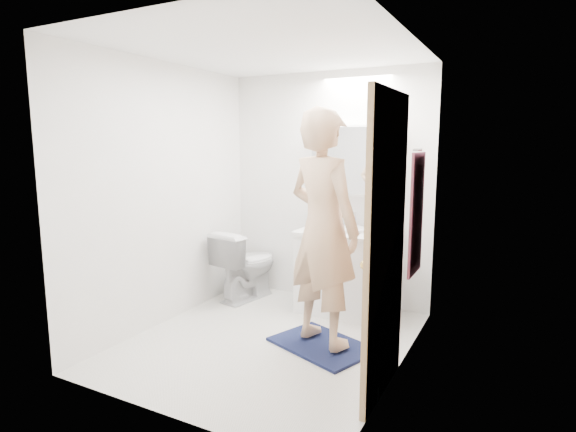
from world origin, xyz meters
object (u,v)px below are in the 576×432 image
Objects in this scene: person at (323,228)px; soap_bottle_a at (329,217)px; vanity_cabinet at (346,274)px; toothbrush_cup at (370,225)px; toilet at (246,264)px; medicine_cabinet at (353,161)px; soap_bottle_b at (334,218)px; toilet_paper_roll at (370,393)px.

soap_bottle_a is at bearing -48.98° from person.
toothbrush_cup is at bearing 41.71° from vanity_cabinet.
toilet is 1.55m from person.
medicine_cabinet is at bearing -61.53° from person.
person is at bearing -72.77° from soap_bottle_b.
medicine_cabinet is at bearing -153.08° from toilet.
person reaches higher than medicine_cabinet.
toilet is at bearing -163.16° from medicine_cabinet.
medicine_cabinet is at bearing 114.15° from toilet_paper_roll.
medicine_cabinet is 1.19m from person.
soap_bottle_b is (-0.18, -0.03, -0.59)m from medicine_cabinet.
toilet is 0.40× the size of person.
toilet is at bearing -10.54° from person.
toilet is 4.05× the size of soap_bottle_b.
vanity_cabinet is at bearing -138.29° from toothbrush_cup.
medicine_cabinet reaches higher than toilet_paper_roll.
person is (0.11, -0.86, 0.61)m from vanity_cabinet.
toilet is 1.04m from soap_bottle_a.
person is 1.03m from toothbrush_cup.
toothbrush_cup is at bearing 108.42° from toilet_paper_roll.
soap_bottle_a is 1.83× the size of toilet_paper_roll.
soap_bottle_a is 0.06m from soap_bottle_b.
soap_bottle_a is at bearing 121.25° from toilet_paper_roll.
person is 1.27m from toilet_paper_roll.
soap_bottle_a is 2.07m from toilet_paper_roll.
medicine_cabinet reaches higher than soap_bottle_a.
soap_bottle_a is at bearing -147.67° from soap_bottle_b.
toilet_paper_roll is at bearing -60.46° from soap_bottle_b.
toothbrush_cup reaches higher than toilet_paper_roll.
toilet_paper_roll is (0.93, -1.64, -0.86)m from soap_bottle_b.
toothbrush_cup is (0.44, 0.01, -0.05)m from soap_bottle_a.
person is 17.26× the size of toilet_paper_roll.
soap_bottle_a is at bearing 149.73° from vanity_cabinet.
toilet_paper_roll is at bearing 153.69° from toilet.
toothbrush_cup is at bearing -13.45° from medicine_cabinet.
soap_bottle_b is (0.89, 0.30, 0.53)m from toilet.
toilet is at bearing -162.61° from soap_bottle_a.
toilet_paper_roll is at bearing -71.58° from toothbrush_cup.
soap_bottle_a reaches higher than toothbrush_cup.
person is 18.78× the size of toothbrush_cup.
vanity_cabinet is 1.11m from toilet.
medicine_cabinet is 2.33m from toilet_paper_roll.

